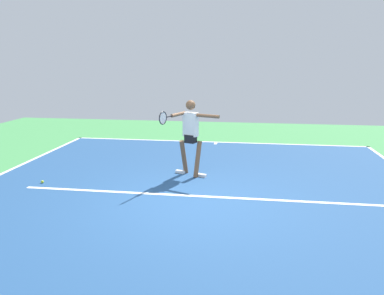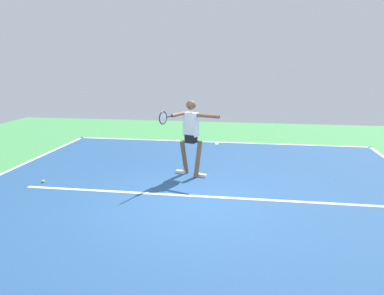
# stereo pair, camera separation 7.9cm
# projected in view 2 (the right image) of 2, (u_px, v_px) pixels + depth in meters

# --- Properties ---
(ground_plane) EXTENTS (19.75, 19.75, 0.00)m
(ground_plane) POSITION_uv_depth(u_px,v_px,m) (193.00, 202.00, 7.19)
(ground_plane) COLOR #428E4C
(court_surface) EXTENTS (10.00, 11.25, 0.00)m
(court_surface) POSITION_uv_depth(u_px,v_px,m) (193.00, 202.00, 7.19)
(court_surface) COLOR navy
(court_surface) RESTS_ON ground_plane
(court_line_baseline_near) EXTENTS (10.00, 0.10, 0.01)m
(court_line_baseline_near) POSITION_uv_depth(u_px,v_px,m) (218.00, 142.00, 12.55)
(court_line_baseline_near) COLOR white
(court_line_baseline_near) RESTS_ON ground_plane
(court_line_service) EXTENTS (7.50, 0.10, 0.01)m
(court_line_service) POSITION_uv_depth(u_px,v_px,m) (196.00, 196.00, 7.52)
(court_line_service) COLOR white
(court_line_service) RESTS_ON ground_plane
(court_line_centre_mark) EXTENTS (0.10, 0.30, 0.01)m
(court_line_centre_mark) POSITION_uv_depth(u_px,v_px,m) (217.00, 143.00, 12.36)
(court_line_centre_mark) COLOR white
(court_line_centre_mark) RESTS_ON ground_plane
(tennis_player) EXTENTS (1.25, 1.18, 1.84)m
(tennis_player) POSITION_uv_depth(u_px,v_px,m) (191.00, 132.00, 8.65)
(tennis_player) COLOR brown
(tennis_player) RESTS_ON ground_plane
(tennis_ball_by_baseline) EXTENTS (0.07, 0.07, 0.07)m
(tennis_ball_by_baseline) POSITION_uv_depth(u_px,v_px,m) (43.00, 181.00, 8.35)
(tennis_ball_by_baseline) COLOR #CCE033
(tennis_ball_by_baseline) RESTS_ON ground_plane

